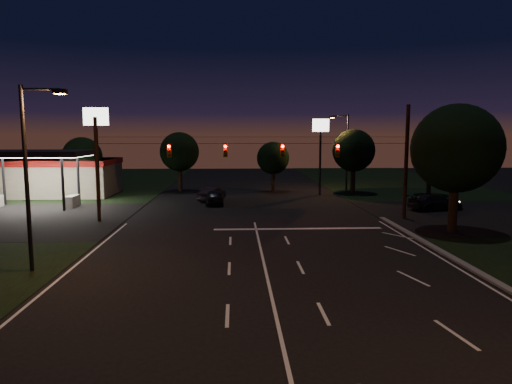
{
  "coord_description": "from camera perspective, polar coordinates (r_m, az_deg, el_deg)",
  "views": [
    {
      "loc": [
        -1.5,
        -20.27,
        6.68
      ],
      "look_at": [
        -0.13,
        8.86,
        3.0
      ],
      "focal_mm": 32.0,
      "sensor_mm": 36.0,
      "label": 1
    }
  ],
  "objects": [
    {
      "name": "pole_sign_right",
      "position": [
        51.16,
        8.07,
        6.62
      ],
      "size": [
        1.8,
        0.3,
        8.4
      ],
      "color": "black",
      "rests_on": "ground"
    },
    {
      "name": "tree_far_a",
      "position": [
        53.07,
        -20.83,
        4.1
      ],
      "size": [
        4.2,
        4.2,
        6.42
      ],
      "color": "black",
      "rests_on": "ground"
    },
    {
      "name": "cross_street_right",
      "position": [
        42.69,
        27.63,
        -2.64
      ],
      "size": [
        20.0,
        16.0,
        0.02
      ],
      "primitive_type": "cube",
      "color": "black",
      "rests_on": "ground"
    },
    {
      "name": "pole_sign_left_near",
      "position": [
        44.08,
        -19.32,
        7.18
      ],
      "size": [
        2.2,
        0.3,
        9.1
      ],
      "color": "black",
      "rests_on": "ground"
    },
    {
      "name": "utility_pole_left",
      "position": [
        37.4,
        -18.98,
        -3.49
      ],
      "size": [
        0.28,
        0.28,
        8.0
      ],
      "primitive_type": "cylinder",
      "color": "black",
      "rests_on": "ground"
    },
    {
      "name": "tree_far_d",
      "position": [
        53.18,
        12.09,
        5.03
      ],
      "size": [
        4.8,
        4.8,
        7.3
      ],
      "color": "black",
      "rests_on": "ground"
    },
    {
      "name": "gas_station",
      "position": [
        54.77,
        -24.52,
        2.04
      ],
      "size": [
        14.2,
        16.1,
        5.25
      ],
      "color": "gray",
      "rests_on": "ground"
    },
    {
      "name": "signal_span",
      "position": [
        35.29,
        -0.25,
        5.28
      ],
      "size": [
        24.0,
        0.4,
        1.56
      ],
      "color": "black",
      "rests_on": "ground"
    },
    {
      "name": "stop_bar",
      "position": [
        32.78,
        5.28,
        -4.59
      ],
      "size": [
        12.0,
        0.5,
        0.01
      ],
      "primitive_type": "cube",
      "color": "silver",
      "rests_on": "ground"
    },
    {
      "name": "tree_far_c",
      "position": [
        53.64,
        2.15,
        4.21
      ],
      "size": [
        3.8,
        3.8,
        5.86
      ],
      "color": "black",
      "rests_on": "ground"
    },
    {
      "name": "tree_right_near",
      "position": [
        33.96,
        23.67,
        4.9
      ],
      "size": [
        6.0,
        6.0,
        8.76
      ],
      "color": "black",
      "rests_on": "ground"
    },
    {
      "name": "tree_far_e",
      "position": [
        53.93,
        20.89,
        3.99
      ],
      "size": [
        4.0,
        4.0,
        6.18
      ],
      "color": "black",
      "rests_on": "ground"
    },
    {
      "name": "street_light_right_far",
      "position": [
        53.82,
        11.06,
        5.52
      ],
      "size": [
        2.2,
        0.35,
        9.0
      ],
      "color": "black",
      "rests_on": "ground"
    },
    {
      "name": "utility_pole_right",
      "position": [
        38.35,
        18.0,
        -3.2
      ],
      "size": [
        0.3,
        0.3,
        9.0
      ],
      "primitive_type": "cylinder",
      "color": "black",
      "rests_on": "ground"
    },
    {
      "name": "tree_far_b",
      "position": [
        54.82,
        -9.51,
        4.93
      ],
      "size": [
        4.6,
        4.6,
        6.98
      ],
      "color": "black",
      "rests_on": "ground"
    },
    {
      "name": "car_cross",
      "position": [
        43.46,
        21.53,
        -1.19
      ],
      "size": [
        5.33,
        3.15,
        1.45
      ],
      "primitive_type": "imported",
      "rotation": [
        0.0,
        0.0,
        1.81
      ],
      "color": "black",
      "rests_on": "ground"
    },
    {
      "name": "cross_street_left",
      "position": [
        41.26,
        -29.33,
        -3.06
      ],
      "size": [
        20.0,
        16.0,
        0.02
      ],
      "primitive_type": "cube",
      "color": "black",
      "rests_on": "ground"
    },
    {
      "name": "center_line",
      "position": [
        15.83,
        3.14,
        -17.76
      ],
      "size": [
        0.14,
        40.0,
        0.01
      ],
      "primitive_type": "cube",
      "color": "silver",
      "rests_on": "ground"
    },
    {
      "name": "ground",
      "position": [
        21.4,
        1.49,
        -11.0
      ],
      "size": [
        140.0,
        140.0,
        0.0
      ],
      "primitive_type": "plane",
      "color": "black",
      "rests_on": "ground"
    },
    {
      "name": "street_light_left",
      "position": [
        24.35,
        -26.3,
        3.06
      ],
      "size": [
        2.2,
        0.35,
        9.0
      ],
      "color": "black",
      "rests_on": "ground"
    },
    {
      "name": "car_oncoming_b",
      "position": [
        46.32,
        -5.5,
        -0.27
      ],
      "size": [
        2.76,
        4.48,
        1.39
      ],
      "primitive_type": "imported",
      "rotation": [
        0.0,
        0.0,
        2.81
      ],
      "color": "black",
      "rests_on": "ground"
    },
    {
      "name": "car_oncoming_a",
      "position": [
        43.94,
        -5.31,
        -0.65
      ],
      "size": [
        2.15,
        4.33,
        1.42
      ],
      "primitive_type": "imported",
      "rotation": [
        0.0,
        0.0,
        3.26
      ],
      "color": "black",
      "rests_on": "ground"
    }
  ]
}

